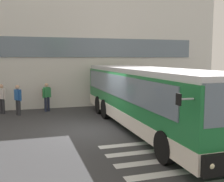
{
  "coord_description": "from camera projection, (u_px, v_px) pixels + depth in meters",
  "views": [
    {
      "loc": [
        -2.53,
        -11.53,
        3.12
      ],
      "look_at": [
        1.5,
        1.55,
        1.5
      ],
      "focal_mm": 44.39,
      "sensor_mm": 36.0,
      "label": 1
    }
  ],
  "objects": [
    {
      "name": "ground_plane",
      "position": [
        90.0,
        131.0,
        12.05
      ],
      "size": [
        80.0,
        90.0,
        0.02
      ],
      "primitive_type": "cube",
      "color": "#353538",
      "rests_on": "ground"
    },
    {
      "name": "bay_paint_stripes",
      "position": [
        181.0,
        158.0,
        8.65
      ],
      "size": [
        4.4,
        3.96,
        0.01
      ],
      "color": "silver",
      "rests_on": "ground"
    },
    {
      "name": "terminal_building",
      "position": [
        50.0,
        48.0,
        22.41
      ],
      "size": [
        23.0,
        13.8,
        7.86
      ],
      "color": "silver",
      "rests_on": "ground"
    },
    {
      "name": "bus_main_foreground",
      "position": [
        147.0,
        99.0,
        12.18
      ],
      "size": [
        3.06,
        11.74,
        2.7
      ],
      "color": "#1E7238",
      "rests_on": "ground"
    },
    {
      "name": "passenger_near_column",
      "position": [
        2.0,
        97.0,
        15.6
      ],
      "size": [
        0.45,
        0.43,
        1.68
      ],
      "color": "#2D2D33",
      "rests_on": "ground"
    },
    {
      "name": "passenger_by_doorway",
      "position": [
        18.0,
        99.0,
        15.14
      ],
      "size": [
        0.39,
        0.51,
        1.68
      ],
      "color": "#2D2D33",
      "rests_on": "ground"
    },
    {
      "name": "passenger_at_curb_edge",
      "position": [
        46.0,
        95.0,
        16.31
      ],
      "size": [
        0.52,
        0.49,
        1.68
      ],
      "color": "#1E2338",
      "rests_on": "ground"
    },
    {
      "name": "safety_bollard_yellow",
      "position": [
        132.0,
        104.0,
        16.4
      ],
      "size": [
        0.18,
        0.18,
        0.9
      ],
      "primitive_type": "cylinder",
      "color": "yellow",
      "rests_on": "ground"
    }
  ]
}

